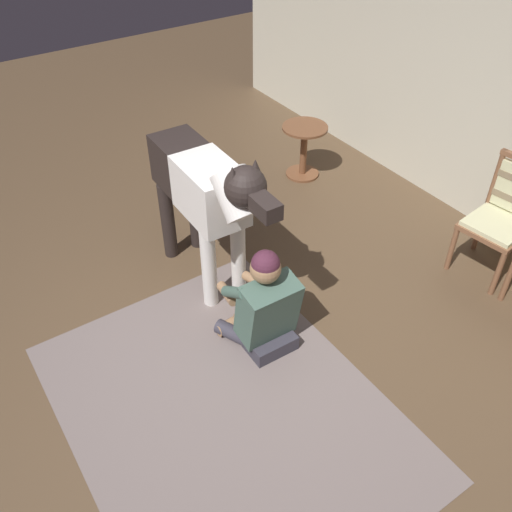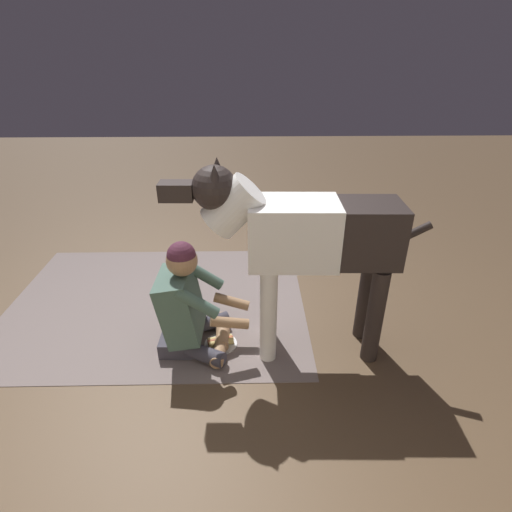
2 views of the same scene
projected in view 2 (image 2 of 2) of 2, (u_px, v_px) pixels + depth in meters
ground_plane at (187, 314)px, 3.33m from camera, size 13.79×13.79×0.00m
area_rug at (158, 302)px, 3.48m from camera, size 2.49×1.88×0.01m
person_sitting_on_floor at (188, 306)px, 2.84m from camera, size 0.65×0.58×0.84m
large_dog at (303, 238)px, 2.59m from camera, size 1.70×0.39×1.38m
hot_dog_on_plate at (221, 342)px, 2.99m from camera, size 0.24×0.24×0.06m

